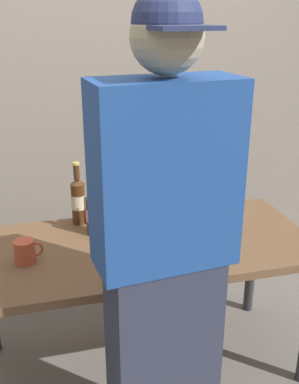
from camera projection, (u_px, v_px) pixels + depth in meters
ground_plane at (142, 364)px, 2.35m from camera, size 8.00×8.00×0.00m
desk at (142, 257)px, 2.12m from camera, size 1.59×0.72×0.70m
laptop at (190, 214)px, 2.28m from camera, size 0.43×0.41×0.21m
beer_bottle_green at (103, 203)px, 2.23m from camera, size 0.07×0.07×0.32m
beer_bottle_brown at (94, 212)px, 2.15m from camera, size 0.08×0.08×0.29m
beer_bottle_amber at (78, 200)px, 2.26m from camera, size 0.07×0.07×0.32m
person_figure at (164, 265)px, 1.53m from camera, size 0.47×0.32×1.77m
coffee_mug at (25, 251)px, 1.92m from camera, size 0.12×0.09×0.10m
back_wall at (107, 85)px, 2.62m from camera, size 6.00×0.10×2.60m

